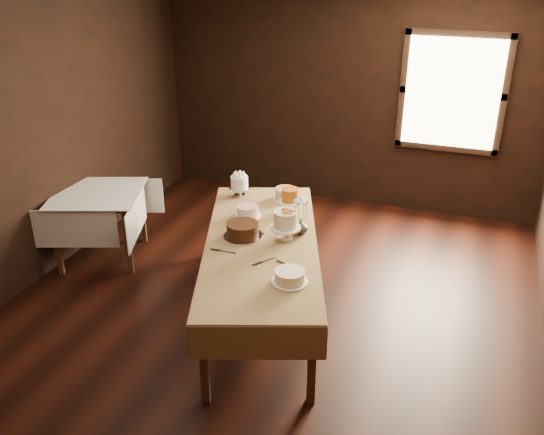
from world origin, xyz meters
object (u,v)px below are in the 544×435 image
at_px(cake_chocolate, 243,230).
at_px(cake_lattice, 248,212).
at_px(cake_speckled, 285,194).
at_px(cake_cream, 290,277).
at_px(display_table, 261,247).
at_px(cake_server_e, 228,252).
at_px(cake_flowers, 285,227).
at_px(cake_server_b, 292,267).
at_px(cake_server_c, 255,228).
at_px(cake_server_d, 297,228).
at_px(cake_meringue, 239,187).
at_px(flower_vase, 301,226).
at_px(cake_caramel, 290,202).
at_px(cake_server_a, 269,260).
at_px(side_table, 98,201).

bearing_deg(cake_chocolate, cake_lattice, 106.30).
height_order(cake_speckled, cake_cream, cake_speckled).
height_order(display_table, cake_server_e, cake_server_e).
relative_size(display_table, cake_flowers, 9.60).
bearing_deg(cake_server_e, cake_server_b, -7.01).
bearing_deg(cake_server_c, cake_server_d, -121.01).
distance_m(cake_meringue, flower_vase, 1.08).
distance_m(cake_meringue, cake_flowers, 1.10).
xyz_separation_m(cake_chocolate, cake_cream, (0.66, -0.60, -0.02)).
xyz_separation_m(cake_speckled, cake_server_c, (-0.05, -0.74, -0.06)).
xyz_separation_m(cake_caramel, cake_server_e, (-0.23, -0.99, -0.11)).
bearing_deg(cake_server_d, cake_flowers, -167.81).
bearing_deg(cake_server_c, cake_server_a, 161.65).
relative_size(cake_server_a, cake_server_e, 1.00).
relative_size(cake_chocolate, cake_server_e, 1.72).
bearing_deg(cake_server_a, cake_caramel, 43.06).
bearing_deg(cake_server_e, display_table, 54.21).
bearing_deg(cake_server_e, side_table, 156.37).
xyz_separation_m(display_table, cake_server_b, (0.41, -0.35, 0.06)).
height_order(cake_flowers, flower_vase, cake_flowers).
relative_size(cake_server_b, cake_server_e, 1.00).
relative_size(cake_server_d, cake_server_e, 1.00).
bearing_deg(cake_flowers, display_table, -146.38).
relative_size(cake_cream, cake_server_e, 1.37).
bearing_deg(cake_caramel, cake_chocolate, -109.04).
distance_m(side_table, cake_flowers, 2.31).
xyz_separation_m(cake_server_a, cake_server_d, (0.03, 0.67, 0.00)).
relative_size(side_table, cake_cream, 3.64).
bearing_deg(side_table, cake_server_a, -18.27).
xyz_separation_m(display_table, flower_vase, (0.28, 0.28, 0.13)).
xyz_separation_m(cake_lattice, cake_server_d, (0.53, -0.07, -0.04)).
relative_size(cake_caramel, cake_cream, 0.80).
height_order(cake_server_c, cake_server_d, same).
relative_size(side_table, cake_caramel, 4.57).
distance_m(cake_cream, cake_server_c, 1.03).
xyz_separation_m(display_table, cake_chocolate, (-0.19, 0.03, 0.12)).
distance_m(cake_speckled, cake_server_e, 1.28).
relative_size(display_table, cake_server_d, 11.42).
bearing_deg(cake_server_e, cake_speckled, 83.91).
height_order(display_table, cake_server_d, cake_server_d).
bearing_deg(cake_server_a, cake_server_c, 67.40).
xyz_separation_m(cake_speckled, cake_server_e, (-0.09, -1.27, -0.06)).
distance_m(cake_caramel, cake_chocolate, 0.71).
relative_size(cake_speckled, cake_server_c, 1.12).
distance_m(cake_server_b, cake_server_e, 0.61).
distance_m(cake_caramel, flower_vase, 0.49).
height_order(cake_server_a, flower_vase, flower_vase).
relative_size(side_table, cake_server_e, 4.99).
relative_size(cake_lattice, cake_chocolate, 0.68).
bearing_deg(cake_chocolate, display_table, -7.97).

